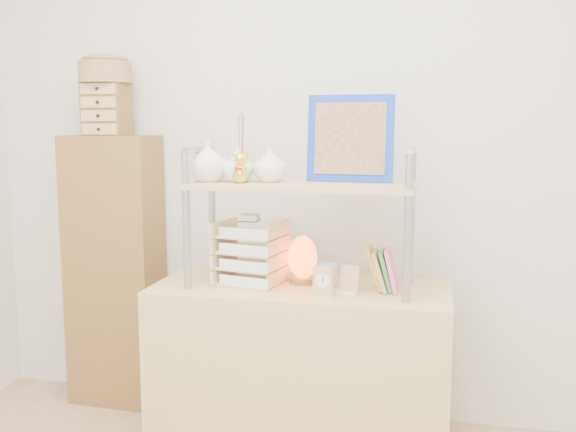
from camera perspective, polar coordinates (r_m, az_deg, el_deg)
name	(u,v)px	position (r m, az deg, el deg)	size (l,w,h in m)	color
room_shell	(239,14)	(1.79, -4.36, 17.47)	(3.42, 3.41, 2.61)	silver
desk	(300,374)	(2.75, 1.11, -13.85)	(1.20, 0.50, 0.75)	tan
cabinet	(115,271)	(3.34, -15.12, -4.75)	(0.45, 0.24, 1.35)	brown
hutch	(282,178)	(2.58, -0.54, 3.41)	(0.91, 0.34, 0.77)	#90949D
letter_tray	(250,256)	(2.65, -3.38, -3.56)	(0.27, 0.26, 0.29)	#DCBC84
salt_lamp	(303,259)	(2.66, 1.30, -3.83)	(0.13, 0.12, 0.20)	brown
desk_clock	(324,281)	(2.48, 3.19, -5.79)	(0.08, 0.05, 0.11)	tan
postcard_stand	(338,283)	(2.54, 4.43, -5.99)	(0.17, 0.08, 0.12)	white
drawer_chest	(106,109)	(3.24, -15.84, 9.11)	(0.20, 0.16, 0.25)	brown
woven_basket	(105,72)	(3.25, -15.94, 12.19)	(0.25, 0.25, 0.10)	brown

